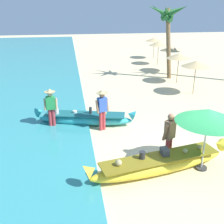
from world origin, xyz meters
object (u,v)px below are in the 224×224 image
at_px(boat_cyan_midground, 85,118).
at_px(person_vendor_hatted, 102,107).
at_px(person_tourist_customer, 170,134).
at_px(patio_umbrella_large, 208,116).
at_px(palm_tree_tall_inland, 168,19).
at_px(boat_yellow_foreground, 160,164).
at_px(person_vendor_assistant, 51,106).

height_order(boat_cyan_midground, person_vendor_hatted, person_vendor_hatted).
height_order(person_tourist_customer, patio_umbrella_large, patio_umbrella_large).
relative_size(person_vendor_hatted, palm_tree_tall_inland, 0.35).
height_order(boat_yellow_foreground, person_vendor_assistant, person_vendor_assistant).
relative_size(boat_cyan_midground, person_vendor_hatted, 2.50).
height_order(boat_yellow_foreground, person_vendor_hatted, person_vendor_hatted).
bearing_deg(palm_tree_tall_inland, person_tourist_customer, -108.03).
height_order(person_tourist_customer, palm_tree_tall_inland, palm_tree_tall_inland).
distance_m(boat_yellow_foreground, boat_cyan_midground, 4.47).
bearing_deg(person_vendor_assistant, person_tourist_customer, -38.71).
bearing_deg(boat_cyan_midground, person_tourist_customer, -51.88).
xyz_separation_m(person_vendor_hatted, person_vendor_assistant, (-2.04, 0.54, -0.01)).
bearing_deg(person_vendor_hatted, patio_umbrella_large, -50.74).
distance_m(boat_cyan_midground, person_vendor_assistant, 1.55).
bearing_deg(person_vendor_hatted, boat_cyan_midground, 135.73).
relative_size(boat_cyan_midground, palm_tree_tall_inland, 0.88).
relative_size(boat_yellow_foreground, person_vendor_hatted, 2.77).
distance_m(boat_cyan_midground, person_vendor_hatted, 1.18).
bearing_deg(person_tourist_customer, patio_umbrella_large, -41.14).
bearing_deg(person_tourist_customer, person_vendor_assistant, 141.29).
distance_m(boat_yellow_foreground, person_vendor_hatted, 3.67).
height_order(person_vendor_hatted, patio_umbrella_large, patio_umbrella_large).
relative_size(boat_cyan_midground, patio_umbrella_large, 2.13).
relative_size(boat_yellow_foreground, boat_cyan_midground, 1.11).
distance_m(person_vendor_hatted, palm_tree_tall_inland, 9.72).
height_order(boat_cyan_midground, palm_tree_tall_inland, palm_tree_tall_inland).
relative_size(person_tourist_customer, palm_tree_tall_inland, 0.33).
relative_size(boat_cyan_midground, person_vendor_assistant, 2.53).
bearing_deg(person_vendor_hatted, person_tourist_customer, -54.09).
xyz_separation_m(boat_cyan_midground, patio_umbrella_large, (3.41, -4.00, 1.54)).
distance_m(person_tourist_customer, patio_umbrella_large, 1.43).
bearing_deg(boat_cyan_midground, person_vendor_assistant, -175.41).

